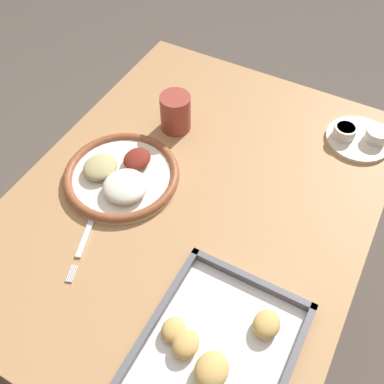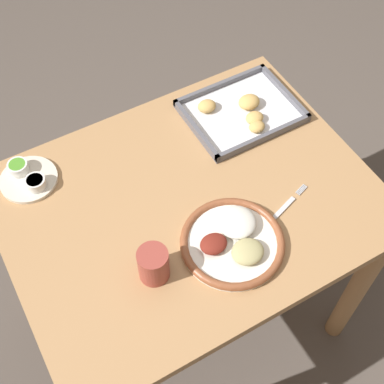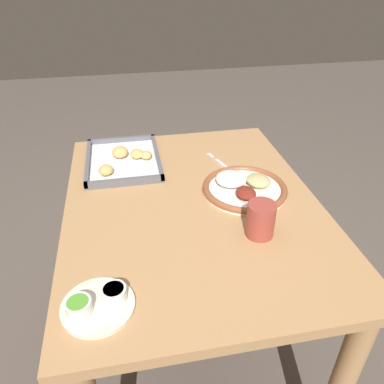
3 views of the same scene
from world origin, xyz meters
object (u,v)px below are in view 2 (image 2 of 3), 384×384
dinner_plate (233,241)px  fork (280,211)px  saucer_plate (28,177)px  drinking_cup (153,264)px  baking_tray (241,111)px

dinner_plate → fork: dinner_plate is taller
fork → saucer_plate: (-0.52, 0.41, 0.01)m
fork → saucer_plate: bearing=123.5°
dinner_plate → drinking_cup: (-0.20, 0.02, 0.03)m
fork → baking_tray: bearing=55.9°
dinner_plate → fork: bearing=6.7°
drinking_cup → saucer_plate: bearing=112.1°
dinner_plate → drinking_cup: bearing=173.7°
dinner_plate → baking_tray: size_ratio=0.82×
dinner_plate → fork: size_ratio=1.35×
dinner_plate → baking_tray: dinner_plate is taller
baking_tray → dinner_plate: bearing=-125.3°
baking_tray → drinking_cup: bearing=-143.9°
saucer_plate → baking_tray: baking_tray is taller
saucer_plate → drinking_cup: size_ratio=1.64×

